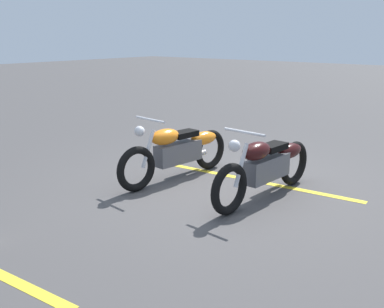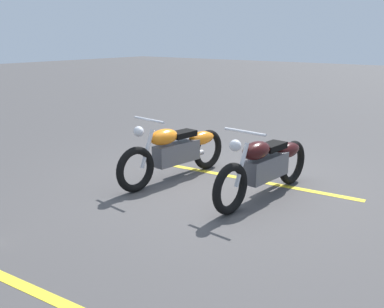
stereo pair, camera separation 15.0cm
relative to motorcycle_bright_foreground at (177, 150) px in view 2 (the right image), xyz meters
The scene contains 4 objects.
ground_plane 0.89m from the motorcycle_bright_foreground, 100.03° to the left, with size 60.00×60.00×0.00m, color #474444.
motorcycle_bright_foreground is the anchor object (origin of this frame).
motorcycle_dark_foreground 1.50m from the motorcycle_bright_foreground, 95.20° to the left, with size 2.23×0.62×1.04m.
parking_stripe_near 1.34m from the motorcycle_bright_foreground, 120.36° to the left, with size 3.20×0.12×0.01m, color yellow.
Camera 2 is at (5.23, 3.41, 2.20)m, focal length 40.73 mm.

